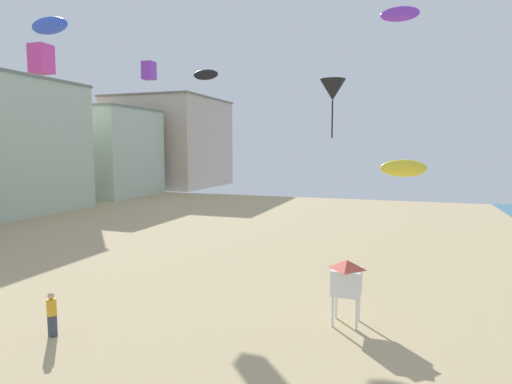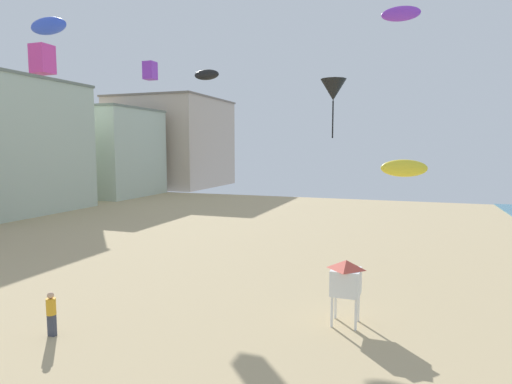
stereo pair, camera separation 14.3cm
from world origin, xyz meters
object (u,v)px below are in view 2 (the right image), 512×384
at_px(kite_black_delta, 333,90).
at_px(kite_purple_parafoil, 401,14).
at_px(kite_magenta_box, 42,59).
at_px(kite_black_parafoil, 207,75).
at_px(kite_yellow_parafoil, 404,168).
at_px(kite_flyer, 51,311).
at_px(kite_purple_box, 150,71).
at_px(lifeguard_stand, 346,278).
at_px(kite_blue_parafoil, 48,26).

xyz_separation_m(kite_black_delta, kite_purple_parafoil, (3.50, 3.50, 4.90)).
relative_size(kite_magenta_box, kite_black_delta, 0.47).
bearing_deg(kite_black_parafoil, kite_purple_parafoil, 6.15).
distance_m(kite_yellow_parafoil, kite_magenta_box, 20.64).
bearing_deg(kite_magenta_box, kite_black_delta, 21.55).
bearing_deg(kite_magenta_box, kite_flyer, -45.53).
bearing_deg(kite_purple_box, kite_purple_parafoil, 3.61).
height_order(kite_black_parafoil, kite_purple_parafoil, kite_purple_parafoil).
distance_m(kite_yellow_parafoil, kite_black_parafoil, 15.15).
bearing_deg(kite_purple_parafoil, kite_black_delta, -134.98).
xyz_separation_m(lifeguard_stand, kite_blue_parafoil, (-8.26, -5.86, 8.66)).
bearing_deg(kite_blue_parafoil, kite_black_parafoil, 99.94).
xyz_separation_m(kite_magenta_box, kite_black_delta, (15.34, 6.06, -1.61)).
distance_m(kite_yellow_parafoil, kite_purple_box, 19.63).
height_order(lifeguard_stand, kite_blue_parafoil, kite_blue_parafoil).
distance_m(kite_flyer, kite_purple_box, 20.72).
distance_m(kite_blue_parafoil, kite_purple_box, 19.09).
distance_m(kite_flyer, kite_magenta_box, 15.27).
relative_size(kite_blue_parafoil, kite_magenta_box, 0.83).
height_order(kite_flyer, kite_yellow_parafoil, kite_yellow_parafoil).
bearing_deg(kite_black_parafoil, kite_flyer, -85.32).
distance_m(kite_black_parafoil, kite_purple_parafoil, 13.10).
height_order(lifeguard_stand, kite_purple_box, kite_purple_box).
relative_size(lifeguard_stand, kite_purple_box, 1.99).
relative_size(lifeguard_stand, kite_black_delta, 0.75).
bearing_deg(kite_purple_box, kite_black_delta, -9.89).
bearing_deg(kite_magenta_box, kite_black_parafoil, 52.84).
height_order(kite_flyer, kite_purple_box, kite_purple_box).
xyz_separation_m(kite_flyer, kite_purple_box, (-6.00, 16.12, 11.54)).
xyz_separation_m(kite_blue_parafoil, kite_yellow_parafoil, (10.17, 12.71, -4.70)).
bearing_deg(kite_yellow_parafoil, lifeguard_stand, -105.63).
xyz_separation_m(kite_yellow_parafoil, kite_purple_box, (-17.87, 4.66, 6.65)).
bearing_deg(kite_purple_box, kite_magenta_box, -100.16).
distance_m(lifeguard_stand, kite_black_delta, 12.52).
relative_size(kite_flyer, kite_purple_parafoil, 0.70).
bearing_deg(kite_purple_parafoil, kite_flyer, -123.35).
relative_size(lifeguard_stand, kite_magenta_box, 1.61).
relative_size(kite_flyer, kite_purple_box, 1.28).
xyz_separation_m(kite_black_parafoil, kite_magenta_box, (-6.22, -8.20, -0.08)).
distance_m(lifeguard_stand, kite_blue_parafoil, 13.33).
distance_m(kite_flyer, lifeguard_stand, 11.02).
height_order(kite_flyer, kite_purple_parafoil, kite_purple_parafoil).
bearing_deg(kite_black_delta, kite_blue_parafoil, -112.29).
xyz_separation_m(kite_yellow_parafoil, kite_purple_parafoil, (-0.54, 5.75, 9.28)).
bearing_deg(kite_flyer, kite_magenta_box, -6.14).
height_order(kite_blue_parafoil, kite_yellow_parafoil, kite_blue_parafoil).
relative_size(kite_black_parafoil, kite_purple_parafoil, 0.79).
xyz_separation_m(kite_flyer, kite_black_parafoil, (-1.30, 15.86, 10.95)).
distance_m(kite_blue_parafoil, kite_yellow_parafoil, 16.94).
bearing_deg(kite_black_parafoil, lifeguard_stand, -44.96).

